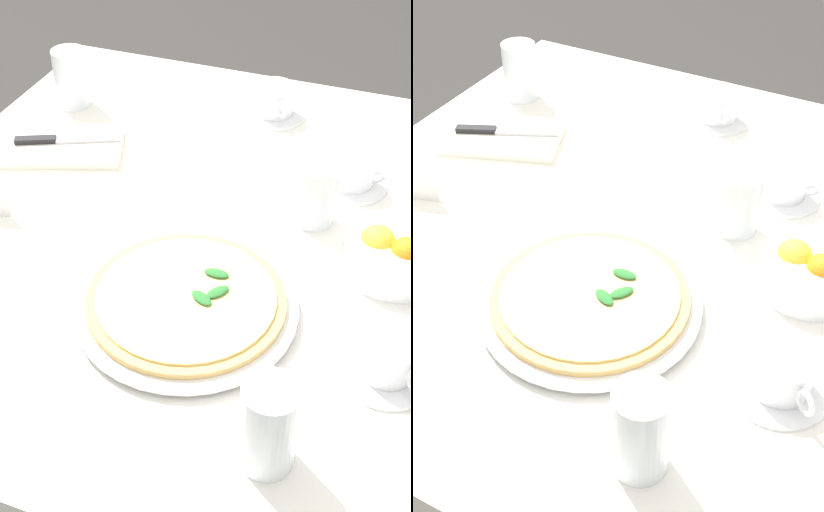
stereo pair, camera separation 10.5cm
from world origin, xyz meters
TOP-DOWN VIEW (x-y plane):
  - ground_plane at (0.00, 0.00)m, footprint 8.00×8.00m
  - dining_table at (0.00, 0.00)m, footprint 1.09×1.09m
  - pizza_plate at (0.02, -0.20)m, footprint 0.31×0.31m
  - pizza at (0.02, -0.20)m, footprint 0.28×0.28m
  - coffee_cup_left_edge at (-0.03, 0.38)m, footprint 0.13×0.13m
  - coffee_cup_far_left at (0.30, -0.21)m, footprint 0.13×0.13m
  - coffee_cup_back_corner at (0.17, 0.19)m, footprint 0.13×0.13m
  - water_glass_near_left at (0.13, 0.07)m, footprint 0.07×0.07m
  - water_glass_far_right at (0.19, -0.39)m, footprint 0.07×0.07m
  - water_glass_center_back at (-0.42, 0.28)m, footprint 0.07×0.07m
  - napkin_folded at (-0.36, 0.11)m, footprint 0.25×0.20m
  - dinner_knife at (-0.35, 0.11)m, footprint 0.19×0.10m
  - citrus_bowl at (0.27, -0.01)m, footprint 0.15×0.15m

SIDE VIEW (x-z plane):
  - ground_plane at x=0.00m, z-range 0.00..0.00m
  - dining_table at x=0.00m, z-range 0.23..0.95m
  - napkin_folded at x=-0.36m, z-range 0.72..0.74m
  - pizza_plate at x=0.02m, z-range 0.72..0.74m
  - dinner_knife at x=-0.35m, z-range 0.74..0.75m
  - pizza at x=0.02m, z-range 0.74..0.76m
  - coffee_cup_far_left at x=0.30m, z-range 0.72..0.77m
  - citrus_bowl at x=0.27m, z-range 0.71..0.78m
  - coffee_cup_left_edge at x=-0.03m, z-range 0.72..0.78m
  - coffee_cup_back_corner at x=0.17m, z-range 0.72..0.79m
  - water_glass_near_left at x=0.13m, z-range 0.71..0.82m
  - water_glass_center_back at x=-0.42m, z-range 0.71..0.83m
  - water_glass_far_right at x=0.19m, z-range 0.71..0.84m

